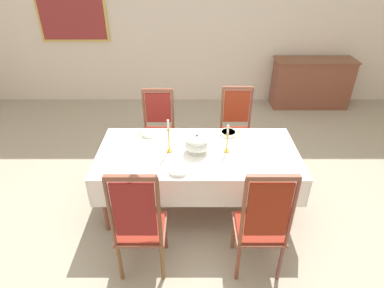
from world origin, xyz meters
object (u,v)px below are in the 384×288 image
Objects in this scene: candlestick_east at (228,141)px; chair_north_b at (237,127)px; chair_north_a at (159,127)px; bowl_near_right at (150,134)px; chair_south_a at (140,224)px; chair_south_b at (262,224)px; framed_painting at (72,9)px; candlestick_west at (170,139)px; soup_tureen at (198,143)px; spoon_secondary at (141,134)px; bowl_far_left at (179,171)px; bowl_near_left at (229,133)px; sideboard at (312,83)px; dining_table at (199,157)px; spoon_primary at (240,133)px.

chair_north_b is at bearing 75.93° from candlestick_east.
chair_north_a is at bearing 0.11° from chair_north_b.
chair_south_a is at bearing -87.87° from bowl_near_right.
framed_painting is at bearing 124.30° from chair_south_b.
candlestick_west reaches higher than chair_north_b.
spoon_secondary is at bearing 150.97° from soup_tureen.
chair_north_b is at bearing 59.89° from chair_south_a.
candlestick_west is 2.04× the size of bowl_far_left.
sideboard reaches higher than bowl_near_left.
dining_table is at bearing 52.16° from sideboard.
candlestick_east is at bearing 47.80° from chair_south_a.
bowl_near_left is (-0.17, -0.54, 0.21)m from chair_north_b.
soup_tureen is 0.82× the size of candlestick_east.
soup_tureen is 0.32m from candlestick_east.
chair_north_b reaches higher than bowl_near_left.
chair_north_b reaches higher than bowl_far_left.
candlestick_east is at bearing -110.01° from spoon_primary.
bowl_near_right is (-0.57, 0.34, 0.10)m from dining_table.
framed_painting is (-1.64, 3.96, 1.11)m from chair_south_a.
bowl_near_right is at bearing 27.04° from chair_north_b.
soup_tureen reaches higher than sideboard.
candlestick_west reaches higher than candlestick_east.
chair_south_a is at bearing 90.00° from chair_north_a.
bowl_far_left is at bearing -117.57° from dining_table.
candlestick_east is at bearing 36.67° from bowl_far_left.
bowl_near_right is 0.91× the size of spoon_secondary.
framed_painting reaches higher than chair_north_b.
chair_south_a is 1.27m from candlestick_east.
framed_painting is (-1.85, 3.04, 0.80)m from candlestick_west.
sideboard is at bearing 54.04° from chair_south_a.
bowl_near_right is at bearing -59.39° from framed_painting.
framed_painting is at bearing 119.90° from bowl_far_left.
chair_north_b is at bearing -179.89° from chair_north_a.
chair_north_b is at bearing 27.04° from bowl_near_right.
candlestick_west is at bearing -151.39° from bowl_near_left.
bowl_far_left is 4.06m from framed_painting.
bowl_near_right is 0.13× the size of framed_painting.
spoon_secondary is at bearing -173.53° from spoon_primary.
chair_north_a is at bearing 104.15° from bowl_far_left.
bowl_near_left is 0.14m from spoon_primary.
bowl_near_right is at bearing 41.81° from sideboard.
chair_south_a reaches higher than spoon_secondary.
bowl_near_left is (0.38, 0.37, -0.08)m from soup_tureen.
candlestick_east reaches higher than bowl_near_right.
soup_tureen is 1.33× the size of bowl_near_left.
chair_south_a is at bearing -132.20° from candlestick_east.
chair_north_b is 0.99m from candlestick_east.
spoon_secondary is at bearing 134.97° from candlestick_west.
spoon_secondary is (-0.48, 0.75, -0.02)m from bowl_far_left.
chair_north_a is 2.94m from framed_painting.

